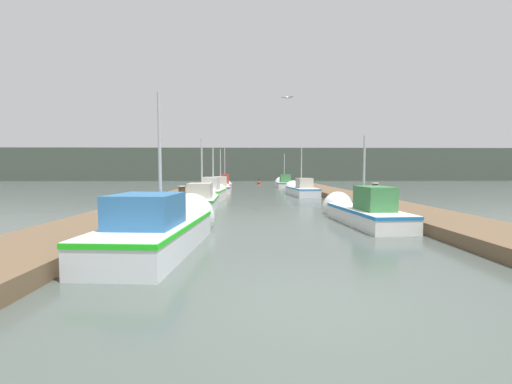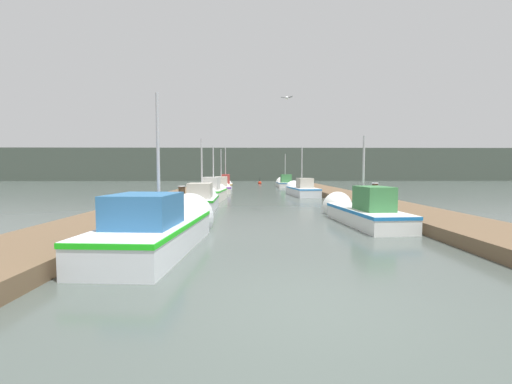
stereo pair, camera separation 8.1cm
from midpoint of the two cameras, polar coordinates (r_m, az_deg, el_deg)
name	(u,v)px [view 2 (the right image)]	position (r m, az deg, el deg)	size (l,w,h in m)	color
ground_plane	(308,307)	(5.10, 9.21, -18.45)	(200.00, 200.00, 0.00)	#47514C
dock_left	(172,199)	(21.27, -13.74, -1.14)	(2.61, 40.00, 0.36)	brown
dock_right	(356,199)	(21.71, 16.50, -1.09)	(2.61, 40.00, 0.36)	brown
distant_shore_ridge	(255,165)	(69.23, -0.09, 4.52)	(120.00, 16.00, 5.93)	#424C42
fishing_boat_0	(163,227)	(9.05, -15.02, -5.64)	(2.07, 5.82, 4.25)	silver
fishing_boat_1	(360,211)	(13.13, 17.19, -3.06)	(1.85, 5.41, 3.55)	silver
fishing_boat_2	(203,199)	(17.76, -8.73, -1.23)	(1.60, 4.92, 3.89)	silver
fishing_boat_3	(214,192)	(22.09, -6.98, -0.02)	(1.55, 4.40, 3.72)	silver
fishing_boat_4	(301,190)	(26.42, 7.59, 0.38)	(2.00, 5.69, 4.11)	silver
fishing_boat_5	(221,187)	(30.51, -5.75, 0.83)	(2.08, 6.54, 4.21)	silver
fishing_boat_6	(226,184)	(35.44, -5.02, 1.29)	(1.61, 5.32, 4.57)	silver
fishing_boat_7	(285,183)	(40.05, 4.84, 1.46)	(1.87, 5.60, 4.36)	silver
mooring_piling_0	(375,199)	(15.62, 19.31, -1.03)	(0.28, 0.28, 1.38)	#473523
mooring_piling_1	(182,197)	(17.29, -12.12, -0.87)	(0.36, 0.36, 1.14)	#473523
mooring_piling_2	(200,191)	(22.80, -9.22, 0.11)	(0.24, 0.24, 1.04)	#473523
channel_buoy	(260,183)	(47.76, 0.68, 1.52)	(0.49, 0.49, 0.99)	red
seagull_lead	(287,98)	(15.87, 5.34, 15.37)	(0.55, 0.34, 0.12)	white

